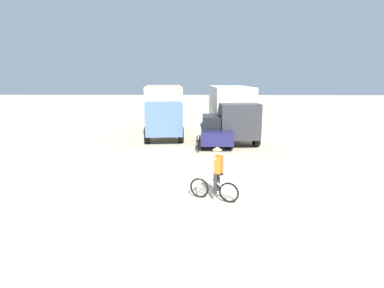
{
  "coord_description": "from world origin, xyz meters",
  "views": [
    {
      "loc": [
        0.66,
        -9.45,
        4.05
      ],
      "look_at": [
        0.35,
        4.46,
        1.1
      ],
      "focal_mm": 30.2,
      "sensor_mm": 36.0,
      "label": 1
    }
  ],
  "objects_px": {
    "box_truck_tan_camper": "(164,108)",
    "sedan_parked": "(216,130)",
    "bicycle_spare": "(199,143)",
    "box_truck_white_box": "(232,110)",
    "cyclist_orange_shirt": "(216,176)"
  },
  "relations": [
    {
      "from": "box_truck_tan_camper",
      "to": "cyclist_orange_shirt",
      "type": "height_order",
      "value": "box_truck_tan_camper"
    },
    {
      "from": "cyclist_orange_shirt",
      "to": "sedan_parked",
      "type": "bearing_deg",
      "value": 87.07
    },
    {
      "from": "box_truck_white_box",
      "to": "bicycle_spare",
      "type": "distance_m",
      "value": 4.49
    },
    {
      "from": "box_truck_tan_camper",
      "to": "sedan_parked",
      "type": "xyz_separation_m",
      "value": [
        3.44,
        -3.15,
        -0.99
      ]
    },
    {
      "from": "sedan_parked",
      "to": "box_truck_white_box",
      "type": "bearing_deg",
      "value": 63.27
    },
    {
      "from": "box_truck_tan_camper",
      "to": "bicycle_spare",
      "type": "bearing_deg",
      "value": -62.07
    },
    {
      "from": "box_truck_white_box",
      "to": "sedan_parked",
      "type": "xyz_separation_m",
      "value": [
        -1.13,
        -2.25,
        -0.99
      ]
    },
    {
      "from": "box_truck_tan_camper",
      "to": "bicycle_spare",
      "type": "xyz_separation_m",
      "value": [
        2.42,
        -4.56,
        -1.48
      ]
    },
    {
      "from": "cyclist_orange_shirt",
      "to": "bicycle_spare",
      "type": "bearing_deg",
      "value": 94.44
    },
    {
      "from": "bicycle_spare",
      "to": "sedan_parked",
      "type": "bearing_deg",
      "value": 53.87
    },
    {
      "from": "box_truck_white_box",
      "to": "sedan_parked",
      "type": "relative_size",
      "value": 1.63
    },
    {
      "from": "sedan_parked",
      "to": "bicycle_spare",
      "type": "distance_m",
      "value": 1.81
    },
    {
      "from": "bicycle_spare",
      "to": "box_truck_white_box",
      "type": "bearing_deg",
      "value": 59.43
    },
    {
      "from": "box_truck_white_box",
      "to": "sedan_parked",
      "type": "height_order",
      "value": "box_truck_white_box"
    },
    {
      "from": "sedan_parked",
      "to": "bicycle_spare",
      "type": "bearing_deg",
      "value": -126.13
    }
  ]
}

